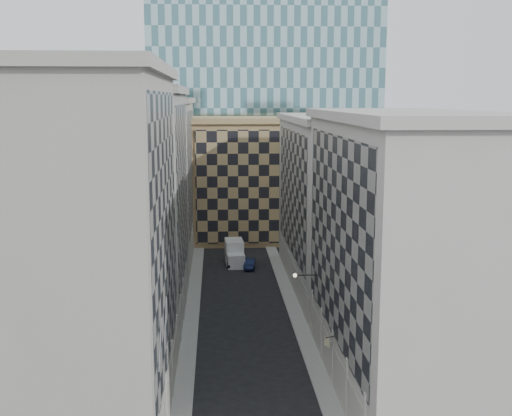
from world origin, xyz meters
name	(u,v)px	position (x,y,z in m)	size (l,w,h in m)	color
sidewalk_west	(191,321)	(-5.25, 30.00, 0.07)	(1.50, 100.00, 0.15)	gray
sidewalk_east	(297,319)	(5.25, 30.00, 0.07)	(1.50, 100.00, 0.15)	gray
bldg_left_a	(91,250)	(-10.88, 11.00, 11.82)	(10.80, 22.80, 23.70)	#9B978C
bldg_left_b	(133,203)	(-10.88, 33.00, 11.32)	(10.80, 22.80, 22.70)	gray
bldg_left_c	(154,180)	(-10.88, 55.00, 10.83)	(10.80, 22.80, 21.70)	#9B978C
bldg_right_a	(400,253)	(10.88, 15.00, 10.32)	(10.80, 26.80, 20.70)	#B0ABA1
bldg_right_b	(334,201)	(10.89, 42.00, 9.85)	(10.80, 28.80, 19.70)	#B0ABA1
tan_block	(246,178)	(2.00, 67.90, 9.44)	(16.80, 14.80, 18.80)	#A38456
church_tower	(230,67)	(0.00, 82.00, 26.95)	(7.20, 7.20, 51.50)	#2E2924
flagpoles_left	(163,332)	(-5.90, 6.00, 8.00)	(0.10, 6.33, 2.33)	gray
bracket_lamp	(297,275)	(4.38, 24.00, 6.20)	(1.98, 0.36, 0.36)	black
box_truck	(235,254)	(-0.31, 52.01, 1.35)	(2.63, 5.78, 3.10)	white
dark_car	(250,264)	(1.55, 49.53, 0.63)	(1.34, 3.84, 1.26)	#0F1839
shop_sign	(327,341)	(5.42, 14.31, 3.84)	(0.71, 0.62, 0.73)	black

